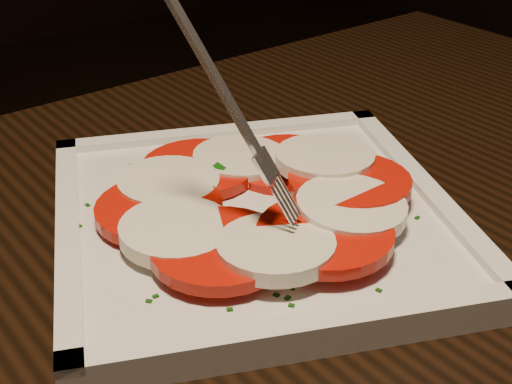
{
  "coord_description": "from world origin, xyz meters",
  "views": [
    {
      "loc": [
        -0.36,
        -0.13,
        1.02
      ],
      "look_at": [
        -0.1,
        0.19,
        0.78
      ],
      "focal_mm": 50.0,
      "sensor_mm": 36.0,
      "label": 1
    }
  ],
  "objects": [
    {
      "name": "caprese_salad",
      "position": [
        -0.1,
        0.19,
        0.78
      ],
      "size": [
        0.23,
        0.23,
        0.03
      ],
      "color": "#C40D04",
      "rests_on": "plate"
    },
    {
      "name": "fork",
      "position": [
        -0.14,
        0.18,
        0.86
      ],
      "size": [
        0.07,
        0.09,
        0.14
      ],
      "primitive_type": null,
      "rotation": [
        0.0,
        0.0,
        0.56
      ],
      "color": "white",
      "rests_on": "caprese_salad"
    },
    {
      "name": "plate",
      "position": [
        -0.1,
        0.19,
        0.76
      ],
      "size": [
        0.35,
        0.35,
        0.01
      ],
      "primitive_type": "cube",
      "rotation": [
        0.0,
        0.0,
        -0.43
      ],
      "color": "silver",
      "rests_on": "table"
    }
  ]
}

